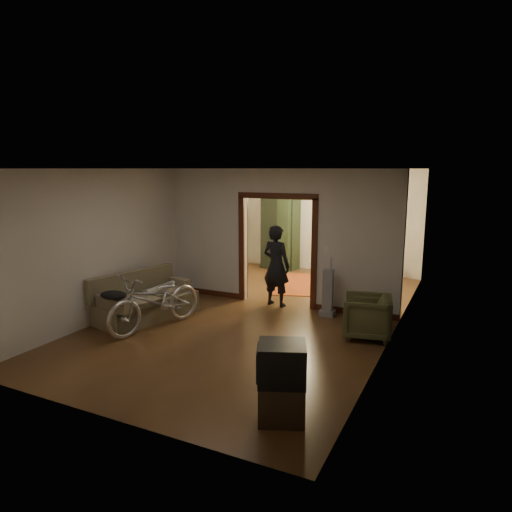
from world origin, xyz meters
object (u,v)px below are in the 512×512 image
Objects in this scene: person at (276,266)px; desk at (356,263)px; armchair at (367,316)px; locker at (280,234)px; sofa at (146,295)px; bicycle at (156,301)px.

person is 1.56× the size of desk.
locker reaches higher than armchair.
bicycle reaches higher than sofa.
locker is 1.84× the size of desk.
sofa is at bearing -119.15° from desk.
sofa is 5.64m from desk.
bicycle is at bearing -112.46° from desk.
armchair is 0.46× the size of person.
sofa is 4.07m from armchair.
armchair is at bearing 163.62° from person.
armchair is 2.37m from person.
bicycle is 1.81× the size of desk.
locker is (-1.33, 3.37, 0.15)m from person.
bicycle is at bearing -73.33° from locker.
desk is at bearing 73.40° from sofa.
sofa is 1.13× the size of person.
person is (1.35, 2.21, 0.33)m from bicycle.
bicycle reaches higher than armchair.
armchair is 5.59m from locker.
desk is at bearing 9.83° from locker.
sofa is at bearing 52.71° from person.
sofa is 5.24m from locker.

